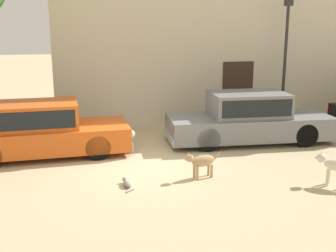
% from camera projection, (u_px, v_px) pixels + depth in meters
% --- Properties ---
extents(ground_plane, '(80.00, 80.00, 0.00)m').
position_uv_depth(ground_plane, '(144.00, 165.00, 10.15)').
color(ground_plane, tan).
extents(parked_sedan_nearest, '(4.47, 1.83, 1.39)m').
position_uv_depth(parked_sedan_nearest, '(41.00, 129.00, 10.80)').
color(parked_sedan_nearest, '#D15619').
rests_on(parked_sedan_nearest, ground_plane).
extents(parked_sedan_second, '(4.89, 2.00, 1.44)m').
position_uv_depth(parked_sedan_second, '(249.00, 118.00, 12.04)').
color(parked_sedan_second, slate).
rests_on(parked_sedan_second, ground_plane).
extents(apartment_block, '(17.40, 5.25, 8.29)m').
position_uv_depth(apartment_block, '(277.00, 3.00, 16.69)').
color(apartment_block, beige).
rests_on(apartment_block, ground_plane).
extents(stray_dog_spotted, '(0.91, 0.32, 0.62)m').
position_uv_depth(stray_dog_spotted, '(201.00, 161.00, 9.23)').
color(stray_dog_spotted, tan).
rests_on(stray_dog_spotted, ground_plane).
extents(stray_dog_tan, '(0.80, 0.75, 0.70)m').
position_uv_depth(stray_dog_tan, '(336.00, 165.00, 8.76)').
color(stray_dog_tan, beige).
rests_on(stray_dog_tan, ground_plane).
extents(stray_cat, '(0.22, 0.61, 0.15)m').
position_uv_depth(stray_cat, '(127.00, 183.00, 8.84)').
color(stray_cat, gray).
rests_on(stray_cat, ground_plane).
extents(street_lamp, '(0.22, 0.22, 4.17)m').
position_uv_depth(street_lamp, '(286.00, 46.00, 13.63)').
color(street_lamp, '#2D2B28').
rests_on(street_lamp, ground_plane).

